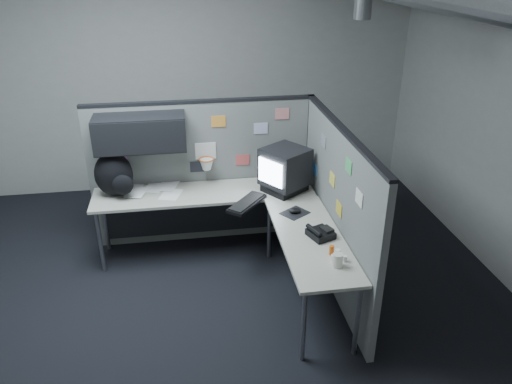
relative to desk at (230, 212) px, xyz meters
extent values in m
cube|color=black|center=(-0.15, -0.70, -0.62)|extent=(5.60, 5.60, 0.01)
cube|color=#9E9E99|center=(-0.15, 2.10, 0.99)|extent=(5.60, 0.01, 3.20)
cylinder|color=slate|center=(1.25, 0.10, 1.99)|extent=(0.16, 0.16, 0.30)
cube|color=slate|center=(-0.23, 0.60, 0.19)|extent=(2.43, 0.06, 1.60)
cube|color=black|center=(-0.23, 0.60, 1.00)|extent=(2.43, 0.07, 0.03)
cube|color=black|center=(0.95, 0.60, 0.19)|extent=(0.07, 0.07, 1.60)
cube|color=black|center=(-0.85, 0.40, 0.76)|extent=(0.90, 0.35, 0.35)
cube|color=black|center=(-0.85, 0.22, 0.76)|extent=(0.90, 0.02, 0.33)
cube|color=silver|center=(-0.20, 0.56, 0.47)|extent=(0.22, 0.02, 0.18)
torus|color=#D85914|center=(-0.20, 0.47, 0.41)|extent=(0.16, 0.16, 0.01)
cone|color=white|center=(-0.20, 0.47, 0.35)|extent=(0.14, 0.14, 0.11)
cube|color=#B266B2|center=(-1.10, 0.56, 0.41)|extent=(0.15, 0.01, 0.12)
cube|color=orange|center=(-0.05, 0.56, 0.79)|extent=(0.15, 0.01, 0.12)
cube|color=#CC4C4C|center=(0.20, 0.56, 0.34)|extent=(0.15, 0.01, 0.12)
cube|color=silver|center=(0.40, 0.56, 0.69)|extent=(0.15, 0.01, 0.12)
cube|color=#D87F7F|center=(0.63, 0.56, 0.84)|extent=(0.15, 0.01, 0.12)
cube|color=#26262D|center=(-0.30, 0.56, 0.29)|extent=(0.15, 0.01, 0.12)
cube|color=slate|center=(0.95, -0.49, 0.19)|extent=(0.06, 2.23, 1.60)
cube|color=black|center=(0.95, -0.49, 1.00)|extent=(0.07, 2.23, 0.03)
cube|color=gray|center=(0.92, -0.05, 0.74)|extent=(0.01, 0.15, 0.12)
cube|color=#E5D84C|center=(0.92, -0.40, 0.49)|extent=(0.01, 0.15, 0.12)
cube|color=#4CB266|center=(0.92, -0.80, 0.79)|extent=(0.01, 0.15, 0.12)
cube|color=#337FCC|center=(0.92, 0.20, 0.34)|extent=(0.01, 0.15, 0.12)
cube|color=silver|center=(0.92, -1.10, 0.64)|extent=(0.01, 0.15, 0.12)
cube|color=gold|center=(0.92, -0.65, 0.31)|extent=(0.01, 0.15, 0.12)
cube|color=#A9A898|center=(-0.25, 0.28, 0.10)|extent=(2.30, 0.56, 0.03)
cube|color=#A9A898|center=(0.63, -0.78, 0.10)|extent=(0.56, 1.55, 0.03)
cube|color=black|center=(-0.25, 0.50, -0.21)|extent=(2.18, 0.02, 0.55)
cylinder|color=gray|center=(-1.33, 0.06, -0.26)|extent=(0.04, 0.04, 0.70)
cylinder|color=gray|center=(-1.33, 0.50, -0.26)|extent=(0.04, 0.04, 0.70)
cylinder|color=gray|center=(0.41, 0.06, -0.26)|extent=(0.04, 0.04, 0.70)
cylinder|color=gray|center=(0.41, -1.48, -0.26)|extent=(0.04, 0.04, 0.70)
cylinder|color=gray|center=(0.85, -1.48, -0.26)|extent=(0.04, 0.04, 0.70)
cube|color=black|center=(0.60, 0.18, 0.16)|extent=(0.51, 0.50, 0.08)
cube|color=black|center=(0.60, 0.18, 0.39)|extent=(0.57, 0.57, 0.39)
cube|color=#D1E0F9|center=(0.42, 0.06, 0.39)|extent=(0.19, 0.27, 0.25)
cube|color=black|center=(0.16, -0.08, 0.13)|extent=(0.45, 0.50, 0.03)
cube|color=black|center=(0.16, -0.08, 0.15)|extent=(0.40, 0.45, 0.01)
cube|color=black|center=(0.59, -0.33, 0.12)|extent=(0.31, 0.30, 0.01)
ellipsoid|color=black|center=(0.59, -0.33, 0.15)|extent=(0.13, 0.10, 0.05)
cube|color=black|center=(0.72, -0.79, 0.15)|extent=(0.26, 0.27, 0.06)
cylinder|color=black|center=(0.65, -0.80, 0.20)|extent=(0.11, 0.20, 0.04)
cube|color=black|center=(0.78, -0.78, 0.18)|extent=(0.12, 0.14, 0.02)
cylinder|color=silver|center=(0.77, -1.13, 0.15)|extent=(0.05, 0.05, 0.07)
cylinder|color=silver|center=(0.71, -1.19, 0.15)|extent=(0.05, 0.05, 0.06)
cylinder|color=silver|center=(0.81, -1.20, 0.14)|extent=(0.04, 0.04, 0.05)
cylinder|color=#D85914|center=(0.73, -1.08, 0.16)|extent=(0.05, 0.05, 0.08)
cylinder|color=beige|center=(0.73, -1.26, 0.17)|extent=(0.09, 0.09, 0.11)
cube|color=white|center=(-0.59, 0.27, 0.12)|extent=(0.26, 0.31, 0.00)
cube|color=white|center=(-0.76, 0.47, 0.12)|extent=(0.26, 0.31, 0.00)
cube|color=white|center=(-1.00, 0.45, 0.12)|extent=(0.26, 0.31, 0.00)
cube|color=white|center=(-0.62, 0.47, 0.13)|extent=(0.26, 0.31, 0.00)
cube|color=white|center=(-0.94, 0.35, 0.13)|extent=(0.26, 0.31, 0.00)
ellipsoid|color=black|center=(-1.15, 0.34, 0.35)|extent=(0.45, 0.37, 0.47)
ellipsoid|color=black|center=(-1.05, 0.21, 0.29)|extent=(0.24, 0.17, 0.21)
camera|label=1|loc=(-0.43, -4.46, 2.40)|focal=35.00mm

